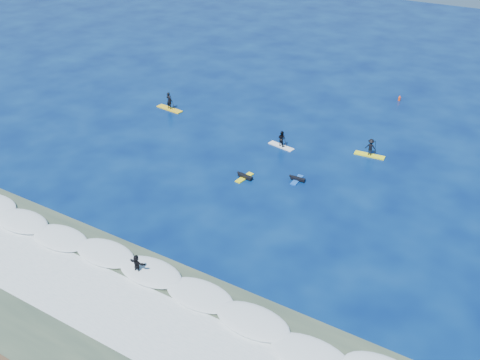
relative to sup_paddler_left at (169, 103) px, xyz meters
The scene contains 11 objects.
ground 19.69m from the sup_paddler_left, 41.57° to the right, with size 160.00×160.00×0.00m, color #031247.
shallow_water 30.81m from the sup_paddler_left, 61.45° to the right, with size 90.00×13.00×0.01m, color #334638.
breaking_wave 27.36m from the sup_paddler_left, 57.45° to the right, with size 40.00×6.00×0.30m, color white.
whitewater 29.93m from the sup_paddler_left, 60.54° to the right, with size 34.00×5.00×0.02m, color silver.
sup_paddler_left is the anchor object (origin of this frame).
sup_paddler_center 14.76m from the sup_paddler_left, ahead, with size 2.78×1.15×1.89m.
sup_paddler_right 22.57m from the sup_paddler_left, ahead, with size 2.85×0.94×1.97m.
prone_paddler_near 16.99m from the sup_paddler_left, 30.11° to the right, with size 1.60×2.06×0.42m.
prone_paddler_far 19.86m from the sup_paddler_left, 19.20° to the right, with size 1.47×1.87×0.39m.
wave_surfer 27.44m from the sup_paddler_left, 56.75° to the right, with size 2.04×0.66×1.45m.
marker_buoy 26.10m from the sup_paddler_left, 36.60° to the left, with size 0.28×0.28×0.66m.
Camera 1 is at (20.16, -29.62, 23.59)m, focal length 40.00 mm.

